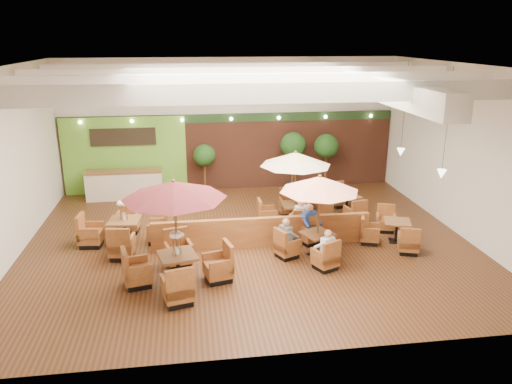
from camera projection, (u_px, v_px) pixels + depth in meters
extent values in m
plane|color=#381E0F|center=(249.00, 241.00, 16.04)|extent=(14.00, 14.00, 0.00)
cube|color=silver|center=(231.00, 125.00, 20.88)|extent=(14.00, 0.04, 5.50)
cube|color=silver|center=(288.00, 231.00, 9.55)|extent=(14.00, 0.04, 5.50)
cube|color=silver|center=(7.00, 166.00, 14.29)|extent=(0.04, 12.00, 5.50)
cube|color=silver|center=(463.00, 151.00, 16.15)|extent=(0.04, 12.00, 5.50)
cube|color=white|center=(248.00, 66.00, 14.39)|extent=(14.00, 12.00, 0.04)
cube|color=brown|center=(231.00, 152.00, 21.17)|extent=(13.90, 0.10, 3.20)
cube|color=#1E3819|center=(231.00, 118.00, 20.73)|extent=(13.90, 0.12, 0.35)
cube|color=#69AB31|center=(125.00, 156.00, 20.53)|extent=(5.00, 0.08, 3.20)
cube|color=black|center=(123.00, 137.00, 20.21)|extent=(2.60, 0.08, 0.70)
cube|color=white|center=(363.00, 83.00, 15.02)|extent=(0.60, 11.00, 0.60)
cube|color=white|center=(271.00, 93.00, 10.72)|extent=(13.60, 0.12, 0.45)
cube|color=white|center=(254.00, 82.00, 13.27)|extent=(13.60, 0.12, 0.45)
cube|color=white|center=(243.00, 75.00, 15.72)|extent=(13.60, 0.12, 0.45)
cube|color=white|center=(235.00, 69.00, 18.27)|extent=(13.60, 0.12, 0.45)
cylinder|color=black|center=(448.00, 122.00, 14.70)|extent=(0.01, 0.01, 3.20)
cone|color=white|center=(441.00, 174.00, 15.18)|extent=(0.28, 0.28, 0.28)
cylinder|color=black|center=(405.00, 108.00, 17.53)|extent=(0.01, 0.01, 3.20)
cone|color=white|center=(401.00, 152.00, 18.01)|extent=(0.28, 0.28, 0.28)
sphere|color=#FFEAC6|center=(80.00, 122.00, 19.71)|extent=(0.14, 0.14, 0.14)
sphere|color=#FFEAC6|center=(132.00, 121.00, 19.98)|extent=(0.14, 0.14, 0.14)
sphere|color=#FFEAC6|center=(182.00, 120.00, 20.24)|extent=(0.14, 0.14, 0.14)
sphere|color=#FFEAC6|center=(231.00, 119.00, 20.51)|extent=(0.14, 0.14, 0.14)
sphere|color=#FFEAC6|center=(279.00, 118.00, 20.78)|extent=(0.14, 0.14, 0.14)
sphere|color=#FFEAC6|center=(325.00, 117.00, 21.04)|extent=(0.14, 0.14, 0.14)
sphere|color=#FFEAC6|center=(371.00, 116.00, 21.31)|extent=(0.14, 0.14, 0.14)
cube|color=beige|center=(125.00, 185.00, 20.11)|extent=(3.00, 0.70, 1.10)
cube|color=brown|center=(124.00, 171.00, 19.93)|extent=(3.00, 0.75, 0.06)
cube|color=brown|center=(262.00, 232.00, 15.56)|extent=(6.85, 0.19, 0.95)
cube|color=brown|center=(177.00, 255.00, 13.11)|extent=(1.15, 1.15, 0.07)
cylinder|color=black|center=(178.00, 269.00, 13.23)|extent=(0.11, 0.11, 0.74)
cube|color=black|center=(179.00, 282.00, 13.35)|extent=(0.61, 0.61, 0.04)
cube|color=brown|center=(178.00, 291.00, 12.25)|extent=(0.84, 0.84, 0.36)
cube|color=brown|center=(174.00, 284.00, 11.87)|extent=(0.70, 0.27, 0.78)
cube|color=brown|center=(164.00, 285.00, 12.07)|extent=(0.23, 0.62, 0.31)
cube|color=brown|center=(190.00, 281.00, 12.30)|extent=(0.23, 0.62, 0.31)
cube|color=black|center=(178.00, 300.00, 12.33)|extent=(0.74, 0.74, 0.16)
cube|color=brown|center=(179.00, 255.00, 14.26)|extent=(0.84, 0.84, 0.36)
cube|color=brown|center=(180.00, 240.00, 14.43)|extent=(0.70, 0.27, 0.78)
cube|color=brown|center=(189.00, 246.00, 14.30)|extent=(0.23, 0.62, 0.31)
cube|color=brown|center=(167.00, 249.00, 14.08)|extent=(0.23, 0.62, 0.31)
cube|color=black|center=(179.00, 263.00, 14.34)|extent=(0.74, 0.74, 0.16)
cube|color=brown|center=(137.00, 274.00, 13.11)|extent=(0.84, 0.84, 0.36)
cube|color=brown|center=(147.00, 263.00, 12.98)|extent=(0.27, 0.70, 0.78)
cube|color=brown|center=(135.00, 261.00, 13.33)|extent=(0.62, 0.23, 0.31)
cube|color=brown|center=(139.00, 272.00, 12.76)|extent=(0.62, 0.23, 0.31)
cube|color=black|center=(138.00, 283.00, 13.19)|extent=(0.74, 0.74, 0.16)
cube|color=brown|center=(218.00, 269.00, 13.40)|extent=(0.84, 0.84, 0.36)
cube|color=brown|center=(207.00, 257.00, 13.32)|extent=(0.27, 0.70, 0.78)
cube|color=brown|center=(222.00, 267.00, 13.04)|extent=(0.62, 0.23, 0.31)
cube|color=brown|center=(214.00, 257.00, 13.62)|extent=(0.62, 0.23, 0.31)
cube|color=black|center=(218.00, 278.00, 13.47)|extent=(0.74, 0.74, 0.16)
cylinder|color=brown|center=(176.00, 235.00, 12.93)|extent=(0.06, 0.06, 2.80)
cone|color=#4E171A|center=(174.00, 190.00, 12.57)|extent=(2.69, 2.69, 0.45)
sphere|color=brown|center=(174.00, 181.00, 12.50)|extent=(0.10, 0.10, 0.10)
cylinder|color=silver|center=(177.00, 250.00, 13.07)|extent=(0.10, 0.10, 0.22)
cube|color=brown|center=(318.00, 234.00, 14.82)|extent=(1.10, 1.10, 0.06)
cylinder|color=black|center=(317.00, 244.00, 14.92)|extent=(0.10, 0.10, 0.64)
cube|color=black|center=(317.00, 255.00, 15.02)|extent=(0.58, 0.58, 0.04)
cube|color=brown|center=(325.00, 260.00, 14.07)|extent=(0.80, 0.80, 0.31)
cube|color=brown|center=(324.00, 254.00, 13.75)|extent=(0.59, 0.34, 0.68)
cube|color=brown|center=(318.00, 256.00, 13.87)|extent=(0.29, 0.52, 0.27)
cube|color=brown|center=(333.00, 251.00, 14.16)|extent=(0.29, 0.52, 0.27)
cube|color=black|center=(325.00, 267.00, 14.14)|extent=(0.71, 0.71, 0.14)
cube|color=brown|center=(310.00, 235.00, 15.81)|extent=(0.80, 0.80, 0.31)
cube|color=brown|center=(311.00, 223.00, 15.96)|extent=(0.59, 0.34, 0.68)
cube|color=brown|center=(317.00, 227.00, 15.90)|extent=(0.29, 0.52, 0.27)
cube|color=brown|center=(303.00, 231.00, 15.61)|extent=(0.29, 0.52, 0.27)
cube|color=black|center=(309.00, 241.00, 15.88)|extent=(0.71, 0.71, 0.14)
cube|color=brown|center=(287.00, 248.00, 14.82)|extent=(0.80, 0.80, 0.31)
cube|color=brown|center=(295.00, 240.00, 14.66)|extent=(0.34, 0.59, 0.68)
cube|color=brown|center=(281.00, 239.00, 14.99)|extent=(0.52, 0.29, 0.27)
cube|color=brown|center=(293.00, 245.00, 14.53)|extent=(0.52, 0.29, 0.27)
cube|color=black|center=(287.00, 255.00, 14.89)|extent=(0.71, 0.71, 0.14)
cylinder|color=brown|center=(318.00, 218.00, 14.66)|extent=(0.06, 0.06, 2.43)
cone|color=#F58D76|center=(320.00, 184.00, 14.35)|extent=(2.33, 2.33, 0.45)
sphere|color=brown|center=(320.00, 176.00, 14.28)|extent=(0.10, 0.10, 0.10)
cube|color=brown|center=(294.00, 205.00, 17.28)|extent=(0.87, 0.87, 0.06)
cylinder|color=black|center=(294.00, 214.00, 17.39)|extent=(0.10, 0.10, 0.67)
cube|color=black|center=(294.00, 224.00, 17.50)|extent=(0.46, 0.46, 0.04)
cube|color=brown|center=(300.00, 226.00, 16.50)|extent=(0.64, 0.64, 0.33)
cube|color=brown|center=(303.00, 220.00, 16.16)|extent=(0.63, 0.11, 0.71)
cube|color=brown|center=(292.00, 221.00, 16.40)|extent=(0.09, 0.56, 0.28)
cube|color=brown|center=(309.00, 220.00, 16.48)|extent=(0.09, 0.56, 0.28)
cube|color=black|center=(300.00, 233.00, 16.57)|extent=(0.56, 0.56, 0.14)
cube|color=brown|center=(289.00, 207.00, 18.32)|extent=(0.64, 0.64, 0.33)
cube|color=brown|center=(287.00, 197.00, 18.48)|extent=(0.63, 0.11, 0.71)
cube|color=brown|center=(297.00, 201.00, 18.30)|extent=(0.09, 0.56, 0.28)
cube|color=brown|center=(281.00, 202.00, 18.23)|extent=(0.09, 0.56, 0.28)
cube|color=black|center=(288.00, 213.00, 18.39)|extent=(0.56, 0.56, 0.14)
cube|color=brown|center=(267.00, 217.00, 17.28)|extent=(0.64, 0.64, 0.33)
cube|color=brown|center=(275.00, 209.00, 17.23)|extent=(0.11, 0.63, 0.71)
cube|color=brown|center=(266.00, 209.00, 17.50)|extent=(0.56, 0.09, 0.28)
cube|color=brown|center=(268.00, 215.00, 16.94)|extent=(0.56, 0.09, 0.28)
cube|color=black|center=(267.00, 224.00, 17.35)|extent=(0.56, 0.56, 0.14)
cylinder|color=brown|center=(295.00, 190.00, 17.12)|extent=(0.06, 0.06, 2.54)
cone|color=beige|center=(296.00, 159.00, 16.79)|extent=(2.44, 2.44, 0.45)
sphere|color=brown|center=(296.00, 152.00, 16.72)|extent=(0.10, 0.10, 0.10)
cube|color=brown|center=(124.00, 221.00, 15.60)|extent=(1.03, 1.03, 0.07)
cylinder|color=black|center=(125.00, 232.00, 15.71)|extent=(0.11, 0.11, 0.73)
cube|color=black|center=(126.00, 243.00, 15.83)|extent=(0.55, 0.55, 0.04)
cube|color=brown|center=(122.00, 248.00, 14.74)|extent=(0.75, 0.75, 0.35)
cube|color=brown|center=(121.00, 241.00, 14.38)|extent=(0.69, 0.18, 0.78)
cube|color=brown|center=(110.00, 241.00, 14.66)|extent=(0.15, 0.62, 0.31)
cube|color=brown|center=(132.00, 241.00, 14.69)|extent=(0.15, 0.62, 0.31)
cube|color=black|center=(122.00, 256.00, 14.82)|extent=(0.67, 0.67, 0.16)
cube|color=brown|center=(129.00, 223.00, 16.73)|extent=(0.75, 0.75, 0.35)
cube|color=brown|center=(128.00, 210.00, 16.90)|extent=(0.69, 0.18, 0.78)
cube|color=brown|center=(138.00, 216.00, 16.68)|extent=(0.15, 0.62, 0.31)
cube|color=brown|center=(119.00, 216.00, 16.65)|extent=(0.15, 0.62, 0.31)
cube|color=black|center=(129.00, 230.00, 16.81)|extent=(0.67, 0.67, 0.16)
cube|color=brown|center=(91.00, 236.00, 15.60)|extent=(0.75, 0.75, 0.35)
cube|color=brown|center=(100.00, 225.00, 15.56)|extent=(0.18, 0.69, 0.78)
cube|color=brown|center=(93.00, 226.00, 15.84)|extent=(0.62, 0.15, 0.31)
cube|color=brown|center=(87.00, 234.00, 15.22)|extent=(0.62, 0.15, 0.31)
cube|color=black|center=(92.00, 244.00, 15.67)|extent=(0.67, 0.67, 0.16)
cube|color=brown|center=(159.00, 233.00, 15.88)|extent=(0.75, 0.75, 0.35)
cube|color=brown|center=(149.00, 224.00, 15.71)|extent=(0.18, 0.69, 0.78)
cube|color=brown|center=(157.00, 230.00, 15.50)|extent=(0.62, 0.15, 0.31)
cube|color=brown|center=(160.00, 223.00, 16.12)|extent=(0.62, 0.15, 0.31)
cube|color=black|center=(160.00, 240.00, 15.95)|extent=(0.67, 0.67, 0.16)
cylinder|color=silver|center=(124.00, 216.00, 15.55)|extent=(0.10, 0.10, 0.22)
cube|color=brown|center=(397.00, 222.00, 15.84)|extent=(1.01, 1.01, 0.06)
cylinder|color=black|center=(396.00, 231.00, 15.93)|extent=(0.09, 0.09, 0.62)
cube|color=black|center=(396.00, 241.00, 16.03)|extent=(0.53, 0.53, 0.04)
cube|color=brown|center=(408.00, 244.00, 15.11)|extent=(0.74, 0.74, 0.30)
cube|color=brown|center=(415.00, 239.00, 14.81)|extent=(0.58, 0.27, 0.66)
cube|color=brown|center=(400.00, 238.00, 15.10)|extent=(0.23, 0.52, 0.26)
cube|color=brown|center=(418.00, 239.00, 15.01)|extent=(0.23, 0.52, 0.26)
cube|color=black|center=(408.00, 251.00, 15.17)|extent=(0.65, 0.65, 0.13)
cube|color=brown|center=(386.00, 223.00, 16.80)|extent=(0.74, 0.74, 0.30)
cube|color=brown|center=(381.00, 213.00, 16.92)|extent=(0.58, 0.27, 0.66)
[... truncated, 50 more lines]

